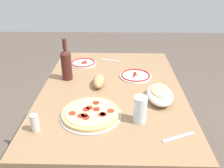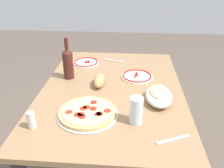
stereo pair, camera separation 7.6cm
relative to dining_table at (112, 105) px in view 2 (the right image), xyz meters
The scene contains 11 objects.
dining_table is the anchor object (origin of this frame).
pepperoni_pizza 0.35m from the dining_table, 19.05° to the right, with size 0.32×0.32×0.03m.
baked_pasta_dish 0.35m from the dining_table, 64.29° to the left, with size 0.24×0.15×0.08m.
wine_bottle 0.41m from the dining_table, 112.76° to the right, with size 0.07×0.07×0.28m.
water_glass 0.42m from the dining_table, 23.16° to the left, with size 0.07×0.07×0.14m, color silver.
side_plate_near 0.47m from the dining_table, 148.89° to the right, with size 0.20×0.20×0.02m.
side_plate_far 0.27m from the dining_table, 136.61° to the left, with size 0.22×0.22×0.02m.
bread_loaf 0.18m from the dining_table, 113.93° to the right, with size 0.17×0.07×0.07m, color tan.
spice_shaker 0.58m from the dining_table, 39.64° to the right, with size 0.04×0.04×0.09m.
fork_left 0.48m from the dining_table, behind, with size 0.17×0.02×0.01m, color #B7B7BC.
fork_right 0.57m from the dining_table, 34.32° to the left, with size 0.17×0.02×0.01m, color #B7B7BC.
Camera 2 is at (1.31, 0.11, 1.47)m, focal length 38.14 mm.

